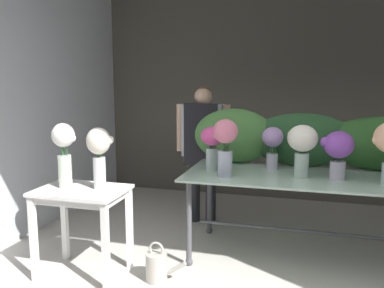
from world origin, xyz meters
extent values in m
plane|color=beige|center=(0.00, 1.84, 0.00)|extent=(8.09, 8.09, 0.00)
cube|color=#5B564C|center=(0.00, 3.68, 1.49)|extent=(4.94, 0.12, 2.98)
cube|color=silver|center=(-2.47, 1.84, 1.49)|extent=(0.12, 3.80, 2.98)
cube|color=#AFCFBD|center=(0.48, 1.64, 0.80)|extent=(2.18, 1.01, 0.02)
cylinder|color=#4C4C51|center=(-0.51, 1.23, 0.40)|extent=(0.05, 0.05, 0.79)
sphere|color=#4C4C51|center=(-0.51, 1.23, 0.03)|extent=(0.07, 0.07, 0.07)
cylinder|color=#4C4C51|center=(-0.51, 2.04, 0.40)|extent=(0.05, 0.05, 0.79)
sphere|color=#4C4C51|center=(-0.51, 2.04, 0.03)|extent=(0.07, 0.07, 0.07)
cylinder|color=#4C4C51|center=(0.48, 1.64, 0.28)|extent=(1.98, 0.03, 0.03)
cube|color=white|center=(-1.34, 0.83, 0.75)|extent=(0.74, 0.53, 0.03)
cube|color=white|center=(-1.34, 0.83, 0.70)|extent=(0.68, 0.47, 0.06)
cube|color=white|center=(-1.67, 0.60, 0.37)|extent=(0.05, 0.05, 0.73)
cube|color=white|center=(-1.01, 0.60, 0.37)|extent=(0.05, 0.05, 0.73)
cube|color=white|center=(-1.67, 1.05, 0.37)|extent=(0.05, 0.05, 0.73)
cube|color=white|center=(-1.01, 1.05, 0.37)|extent=(0.05, 0.05, 0.73)
cylinder|color=#232328|center=(-0.77, 2.38, 0.40)|extent=(0.12, 0.12, 0.80)
cylinder|color=#232328|center=(-0.57, 2.38, 0.40)|extent=(0.12, 0.12, 0.80)
cube|color=#B2BCC6|center=(-0.67, 2.38, 1.10)|extent=(0.46, 0.22, 0.59)
cube|color=black|center=(-0.67, 2.26, 1.06)|extent=(0.39, 0.02, 0.71)
cylinder|color=#D8AD8E|center=(-0.94, 2.38, 1.12)|extent=(0.09, 0.09, 0.55)
cylinder|color=#D8AD8E|center=(-0.39, 2.38, 1.12)|extent=(0.09, 0.09, 0.55)
sphere|color=#D8AD8E|center=(-0.67, 2.38, 1.49)|extent=(0.20, 0.20, 0.20)
ellipsoid|color=brown|center=(-0.67, 2.40, 1.55)|extent=(0.15, 0.15, 0.09)
ellipsoid|color=#477F3D|center=(-0.25, 2.02, 1.10)|extent=(0.85, 0.28, 0.57)
ellipsoid|color=#28562D|center=(0.44, 2.02, 1.08)|extent=(1.08, 0.24, 0.54)
ellipsoid|color=#2D6028|center=(1.18, 2.02, 1.07)|extent=(1.12, 0.31, 0.52)
sphere|color=#F4B78E|center=(1.03, 1.45, 1.19)|extent=(0.09, 0.09, 0.09)
cylinder|color=silver|center=(-0.22, 1.39, 0.93)|extent=(0.13, 0.13, 0.24)
cylinder|color=#9EBCB2|center=(-0.22, 1.39, 0.86)|extent=(0.12, 0.12, 0.10)
cylinder|color=#387033|center=(-0.19, 1.39, 0.99)|extent=(0.01, 0.01, 0.33)
cylinder|color=#387033|center=(-0.22, 1.40, 0.99)|extent=(0.01, 0.01, 0.33)
cylinder|color=#387033|center=(-0.23, 1.36, 0.99)|extent=(0.01, 0.01, 0.33)
ellipsoid|color=pink|center=(-0.22, 1.39, 1.22)|extent=(0.22, 0.22, 0.21)
sphere|color=pink|center=(-0.30, 1.36, 1.19)|extent=(0.07, 0.07, 0.07)
ellipsoid|color=#2D6028|center=(-0.21, 1.41, 1.07)|extent=(0.05, 0.10, 0.03)
cylinder|color=silver|center=(0.75, 1.55, 0.89)|extent=(0.13, 0.13, 0.16)
cylinder|color=#9EBCB2|center=(0.75, 1.55, 0.85)|extent=(0.12, 0.12, 0.07)
cylinder|color=#387033|center=(0.77, 1.55, 0.94)|extent=(0.01, 0.01, 0.23)
cylinder|color=#387033|center=(0.75, 1.56, 0.94)|extent=(0.01, 0.01, 0.23)
cylinder|color=#387033|center=(0.71, 1.55, 0.94)|extent=(0.01, 0.01, 0.23)
cylinder|color=#387033|center=(0.74, 1.52, 0.94)|extent=(0.01, 0.01, 0.23)
ellipsoid|color=purple|center=(0.75, 1.55, 1.12)|extent=(0.25, 0.25, 0.24)
sphere|color=purple|center=(0.63, 1.53, 1.14)|extent=(0.09, 0.09, 0.09)
sphere|color=purple|center=(0.81, 1.54, 1.13)|extent=(0.09, 0.09, 0.09)
cylinder|color=silver|center=(0.44, 1.53, 0.92)|extent=(0.13, 0.13, 0.22)
cylinder|color=#9EBCB2|center=(0.44, 1.53, 0.86)|extent=(0.12, 0.12, 0.09)
cylinder|color=#477F3D|center=(0.46, 1.53, 0.96)|extent=(0.01, 0.01, 0.27)
cylinder|color=#477F3D|center=(0.43, 1.54, 0.96)|extent=(0.01, 0.01, 0.27)
cylinder|color=#477F3D|center=(0.43, 1.51, 0.96)|extent=(0.01, 0.01, 0.27)
ellipsoid|color=white|center=(0.44, 1.53, 1.17)|extent=(0.26, 0.26, 0.24)
sphere|color=white|center=(0.35, 1.56, 1.19)|extent=(0.08, 0.08, 0.08)
cylinder|color=silver|center=(-0.38, 1.59, 0.92)|extent=(0.12, 0.12, 0.22)
cylinder|color=#9EBCB2|center=(-0.38, 1.59, 0.86)|extent=(0.11, 0.11, 0.09)
cylinder|color=#28562D|center=(-0.36, 1.59, 0.96)|extent=(0.01, 0.01, 0.27)
cylinder|color=#28562D|center=(-0.38, 1.61, 0.96)|extent=(0.01, 0.01, 0.27)
cylinder|color=#28562D|center=(-0.40, 1.59, 0.96)|extent=(0.01, 0.01, 0.27)
cylinder|color=#28562D|center=(-0.38, 1.57, 0.96)|extent=(0.01, 0.01, 0.27)
ellipsoid|color=#E54C9E|center=(-0.38, 1.59, 1.15)|extent=(0.22, 0.22, 0.18)
sphere|color=#E54C9E|center=(-0.45, 1.62, 1.16)|extent=(0.10, 0.10, 0.10)
cylinder|color=silver|center=(0.17, 1.82, 0.89)|extent=(0.11, 0.11, 0.15)
cylinder|color=#9EBCB2|center=(0.17, 1.82, 0.85)|extent=(0.10, 0.10, 0.06)
cylinder|color=#477F3D|center=(0.19, 1.82, 0.95)|extent=(0.01, 0.01, 0.25)
cylinder|color=#477F3D|center=(0.16, 1.83, 0.95)|extent=(0.01, 0.01, 0.25)
cylinder|color=#477F3D|center=(0.15, 1.81, 0.95)|extent=(0.01, 0.01, 0.25)
cylinder|color=#477F3D|center=(0.17, 1.79, 0.95)|extent=(0.01, 0.01, 0.25)
ellipsoid|color=#B28ED1|center=(0.17, 1.82, 1.13)|extent=(0.20, 0.20, 0.19)
sphere|color=#B28ED1|center=(0.11, 1.84, 1.10)|extent=(0.06, 0.06, 0.06)
sphere|color=#B28ED1|center=(0.23, 1.83, 1.11)|extent=(0.06, 0.06, 0.06)
cylinder|color=silver|center=(-1.49, 0.83, 0.90)|extent=(0.11, 0.11, 0.28)
cylinder|color=#9EBCB2|center=(-1.49, 0.83, 0.83)|extent=(0.10, 0.10, 0.12)
cylinder|color=#28562D|center=(-1.46, 0.83, 0.96)|extent=(0.01, 0.01, 0.38)
cylinder|color=#28562D|center=(-1.50, 0.85, 0.96)|extent=(0.01, 0.01, 0.38)
cylinder|color=#28562D|center=(-1.49, 0.81, 0.96)|extent=(0.01, 0.01, 0.38)
ellipsoid|color=white|center=(-1.49, 0.83, 1.22)|extent=(0.19, 0.19, 0.20)
sphere|color=white|center=(-1.54, 0.84, 1.19)|extent=(0.07, 0.07, 0.07)
sphere|color=white|center=(-1.41, 0.84, 1.19)|extent=(0.06, 0.06, 0.06)
cylinder|color=silver|center=(-1.19, 0.88, 0.90)|extent=(0.10, 0.10, 0.27)
cylinder|color=#9EBCB2|center=(-1.19, 0.88, 0.82)|extent=(0.10, 0.10, 0.11)
cylinder|color=#387033|center=(-1.17, 0.88, 0.94)|extent=(0.01, 0.01, 0.33)
cylinder|color=#387033|center=(-1.21, 0.90, 0.94)|extent=(0.01, 0.01, 0.33)
cylinder|color=#387033|center=(-1.20, 0.87, 0.94)|extent=(0.01, 0.01, 0.33)
ellipsoid|color=silver|center=(-1.19, 0.88, 1.17)|extent=(0.20, 0.20, 0.23)
sphere|color=silver|center=(-1.26, 0.90, 1.20)|extent=(0.05, 0.05, 0.05)
sphere|color=silver|center=(-1.10, 0.91, 1.18)|extent=(0.07, 0.07, 0.07)
cylinder|color=#B7B2A8|center=(-0.69, 0.88, 0.12)|extent=(0.18, 0.18, 0.24)
cylinder|color=#B7B2A8|center=(-0.52, 0.88, 0.13)|extent=(0.18, 0.04, 0.14)
torus|color=#B7B2A8|center=(-0.69, 0.88, 0.28)|extent=(0.13, 0.02, 0.13)
camera|label=1|loc=(0.44, -2.05, 1.66)|focal=37.19mm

